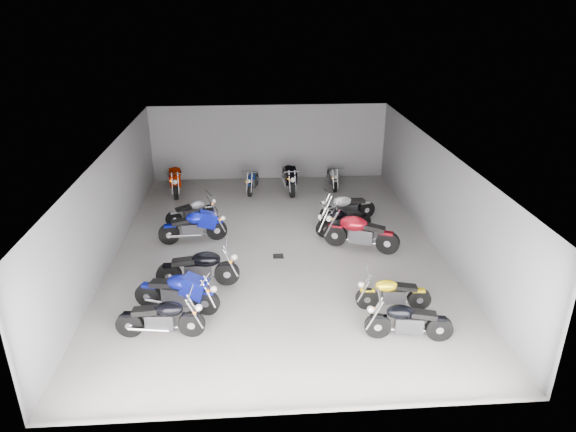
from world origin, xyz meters
name	(u,v)px	position (x,y,z in m)	size (l,w,h in m)	color
ground	(277,249)	(0.00, 0.00, 0.00)	(14.00, 14.00, 0.00)	gray
wall_back	(269,142)	(0.00, 7.00, 1.60)	(10.00, 0.10, 3.20)	slate
wall_left	(109,206)	(-5.00, 0.00, 1.60)	(0.10, 14.00, 3.20)	slate
wall_right	(438,198)	(5.00, 0.00, 1.60)	(0.10, 14.00, 3.20)	slate
ceiling	(277,150)	(0.00, 0.00, 3.22)	(10.00, 14.00, 0.04)	black
drain_grate	(278,256)	(0.00, -0.50, 0.01)	(0.32, 0.32, 0.01)	black
motorcycle_left_a	(161,318)	(-2.90, -4.33, 0.50)	(2.07, 0.44, 0.91)	black
motorcycle_left_b	(178,292)	(-2.66, -3.29, 0.54)	(2.19, 0.75, 0.98)	black
motorcycle_left_c	(199,268)	(-2.24, -2.08, 0.54)	(2.27, 0.44, 1.00)	black
motorcycle_left_e	(194,227)	(-2.66, 0.74, 0.53)	(2.20, 0.54, 0.97)	black
motorcycle_left_f	(192,211)	(-2.86, 2.23, 0.45)	(1.76, 0.85, 0.82)	black
motorcycle_right_a	(408,321)	(2.75, -4.82, 0.49)	(2.02, 0.49, 0.89)	black
motorcycle_right_b	(393,293)	(2.73, -3.58, 0.46)	(1.91, 0.41, 0.84)	black
motorcycle_right_d	(360,233)	(2.58, -0.19, 0.58)	(2.25, 1.13, 1.05)	black
motorcycle_right_e	(343,221)	(2.24, 0.99, 0.48)	(1.95, 0.73, 0.88)	black
motorcycle_right_f	(347,207)	(2.56, 2.07, 0.51)	(2.08, 0.73, 0.94)	black
motorcycle_back_a	(176,179)	(-3.83, 5.41, 0.57)	(0.54, 2.36, 1.04)	black
motorcycle_back_c	(253,181)	(-0.73, 5.35, 0.45)	(0.51, 1.87, 0.83)	black
motorcycle_back_d	(289,177)	(0.73, 5.33, 0.57)	(0.52, 2.38, 1.05)	black
motorcycle_back_e	(332,177)	(2.57, 5.62, 0.45)	(0.37, 1.86, 0.82)	black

